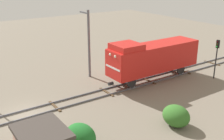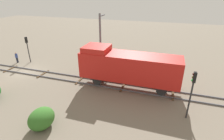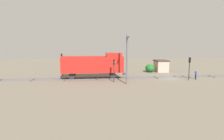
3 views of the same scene
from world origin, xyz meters
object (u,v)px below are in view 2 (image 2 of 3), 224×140
(locomotive, at_px, (128,66))
(traffic_signal_mid, at_px, (109,54))
(traffic_signal_near, at_px, (27,45))
(traffic_signal_far, at_px, (192,87))
(catenary_mast, at_px, (101,40))
(worker_near_track, at_px, (17,57))

(locomotive, relative_size, traffic_signal_mid, 3.02)
(traffic_signal_near, distance_m, traffic_signal_far, 23.94)
(traffic_signal_mid, relative_size, catenary_mast, 0.50)
(traffic_signal_mid, bearing_deg, traffic_signal_far, 54.05)
(traffic_signal_far, bearing_deg, worker_near_track, -103.63)
(traffic_signal_mid, xyz_separation_m, catenary_mast, (-1.66, -1.85, 1.43))
(traffic_signal_near, relative_size, traffic_signal_mid, 1.06)
(traffic_signal_mid, bearing_deg, traffic_signal_near, -89.14)
(traffic_signal_near, distance_m, traffic_signal_mid, 13.30)
(locomotive, bearing_deg, worker_near_track, -97.42)
(traffic_signal_mid, bearing_deg, locomotive, 44.44)
(locomotive, xyz_separation_m, catenary_mast, (-5.06, -5.19, 1.34))
(traffic_signal_mid, relative_size, traffic_signal_far, 0.85)
(locomotive, bearing_deg, traffic_signal_far, 60.33)
(traffic_signal_mid, relative_size, worker_near_track, 2.26)
(locomotive, distance_m, traffic_signal_far, 7.28)
(traffic_signal_mid, xyz_separation_m, worker_near_track, (1.00, -15.09, -1.69))
(catenary_mast, bearing_deg, traffic_signal_far, 53.03)
(locomotive, relative_size, catenary_mast, 1.50)
(traffic_signal_far, relative_size, catenary_mast, 0.58)
(locomotive, height_order, traffic_signal_near, locomotive)
(catenary_mast, bearing_deg, worker_near_track, -78.62)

